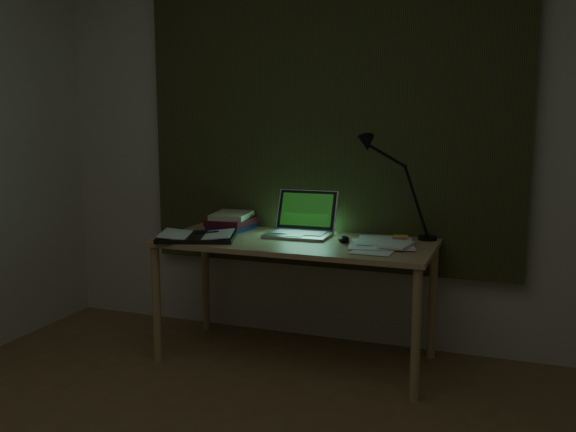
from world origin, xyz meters
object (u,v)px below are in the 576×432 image
desk (296,301)px  book_stack (232,221)px  loose_papers (387,245)px  laptop (298,214)px  desk_lamp (429,190)px  open_textbook (197,236)px

desk → book_stack: size_ratio=5.50×
loose_papers → laptop: bearing=169.7°
book_stack → desk_lamp: (1.11, 0.09, 0.22)m
open_textbook → desk_lamp: 1.27m
desk → book_stack: book_stack is taller
laptop → open_textbook: bearing=-153.2°
open_textbook → loose_papers: size_ratio=1.20×
open_textbook → book_stack: 0.33m
desk → desk_lamp: bearing=21.3°
laptop → loose_papers: bearing=-11.7°
book_stack → desk: bearing=-20.3°
desk → open_textbook: 0.64m
loose_papers → desk_lamp: desk_lamp is taller
desk → laptop: bearing=102.6°
desk_lamp → loose_papers: bearing=-125.0°
open_textbook → book_stack: book_stack is taller
desk → desk_lamp: desk_lamp is taller
laptop → desk_lamp: (0.68, 0.15, 0.14)m
laptop → book_stack: laptop is taller
book_stack → loose_papers: size_ratio=0.79×
desk → desk_lamp: (0.66, 0.26, 0.60)m
laptop → open_textbook: laptop is taller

